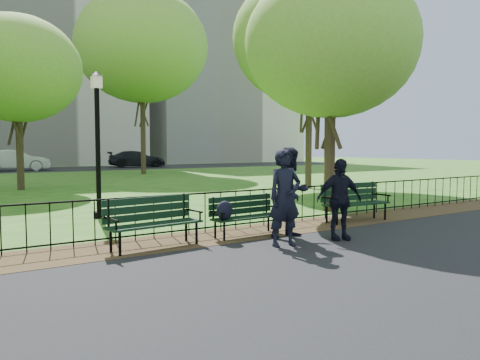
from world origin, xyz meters
TOP-DOWN VIEW (x-y plane):
  - ground at (0.00, 0.00)m, footprint 120.00×120.00m
  - asphalt_path at (0.00, -3.40)m, footprint 60.00×9.20m
  - dirt_strip at (0.00, 1.50)m, footprint 60.00×1.60m
  - far_street at (0.00, 35.00)m, footprint 70.00×9.00m
  - iron_fence at (0.00, 2.00)m, footprint 24.06×0.06m
  - apartment_mid at (2.00, 48.00)m, footprint 24.00×15.00m
  - apartment_east at (26.00, 48.00)m, footprint 20.00×15.00m
  - park_bench_main at (-0.70, 1.18)m, footprint 1.65×0.58m
  - park_bench_left_a at (-2.56, 1.23)m, footprint 1.87×0.74m
  - park_bench_right_a at (2.91, 1.31)m, footprint 1.89×0.70m
  - lamppost at (-2.25, 5.49)m, footprint 0.35×0.35m
  - tree_near_e at (3.85, 3.13)m, footprint 5.02×5.02m
  - tree_mid_e at (8.62, 9.32)m, footprint 7.01×7.01m
  - tree_far_c at (-2.60, 15.65)m, footprint 5.45×5.45m
  - tree_far_e at (6.69, 24.36)m, footprint 9.16×9.16m
  - person_left at (-0.43, -0.04)m, footprint 0.73×0.54m
  - person_mid at (0.22, 0.56)m, footprint 0.92×0.50m
  - person_right at (0.87, -0.17)m, footprint 1.04×0.70m
  - sedan_silver at (-0.19, 33.80)m, footprint 5.27×2.40m
  - sedan_dark at (10.38, 35.06)m, footprint 5.64×3.38m

SIDE VIEW (x-z plane):
  - ground at x=0.00m, z-range 0.00..0.00m
  - asphalt_path at x=0.00m, z-range 0.00..0.01m
  - far_street at x=0.00m, z-range 0.00..0.01m
  - dirt_strip at x=0.00m, z-range 0.01..0.02m
  - iron_fence at x=0.00m, z-range 0.00..1.00m
  - park_bench_main at x=-0.70m, z-range 0.10..1.03m
  - park_bench_left_a at x=-2.56m, z-range 0.07..1.11m
  - park_bench_right_a at x=2.91m, z-range 0.08..1.13m
  - sedan_dark at x=10.38m, z-range 0.01..1.54m
  - person_right at x=0.87m, z-range 0.01..1.65m
  - sedan_silver at x=-0.19m, z-range 0.01..1.69m
  - person_left at x=-0.43m, z-range 0.01..1.84m
  - person_mid at x=0.22m, z-range 0.01..1.87m
  - lamppost at x=-2.25m, z-range 0.17..4.03m
  - tree_near_e at x=3.85m, z-range 1.35..8.34m
  - tree_far_c at x=-2.60m, z-range 1.47..9.07m
  - tree_mid_e at x=8.62m, z-range 1.90..11.67m
  - tree_far_e at x=6.69m, z-range 2.48..15.24m
  - apartment_east at x=26.00m, z-range 0.00..24.00m
  - apartment_mid at x=2.00m, z-range 0.00..30.00m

